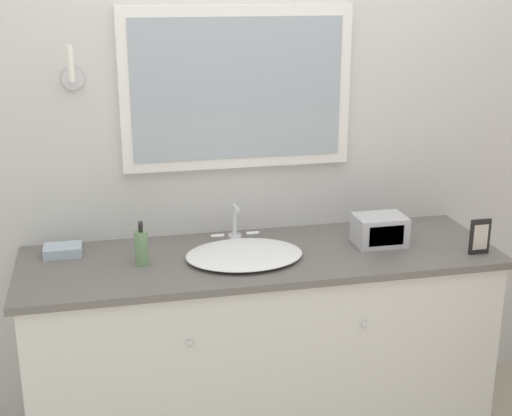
# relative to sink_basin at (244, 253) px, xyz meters

# --- Properties ---
(wall_back) EXTENTS (8.00, 0.18, 2.55)m
(wall_back) POSITION_rel_sink_basin_xyz_m (0.08, 0.36, 0.41)
(wall_back) COLOR silver
(wall_back) RESTS_ON ground_plane
(vanity_counter) EXTENTS (1.95, 0.62, 0.85)m
(vanity_counter) POSITION_rel_sink_basin_xyz_m (0.08, 0.02, -0.44)
(vanity_counter) COLOR silver
(vanity_counter) RESTS_ON ground_plane
(sink_basin) EXTENTS (0.47, 0.42, 0.17)m
(sink_basin) POSITION_rel_sink_basin_xyz_m (0.00, 0.00, 0.00)
(sink_basin) COLOR white
(sink_basin) RESTS_ON vanity_counter
(soap_bottle) EXTENTS (0.05, 0.05, 0.18)m
(soap_bottle) POSITION_rel_sink_basin_xyz_m (-0.41, 0.02, 0.05)
(soap_bottle) COLOR #709966
(soap_bottle) RESTS_ON vanity_counter
(appliance_box) EXTENTS (0.21, 0.15, 0.13)m
(appliance_box) POSITION_rel_sink_basin_xyz_m (0.59, 0.03, 0.04)
(appliance_box) COLOR #BCBCC1
(appliance_box) RESTS_ON vanity_counter
(picture_frame) EXTENTS (0.09, 0.01, 0.15)m
(picture_frame) POSITION_rel_sink_basin_xyz_m (0.95, -0.17, 0.06)
(picture_frame) COLOR black
(picture_frame) RESTS_ON vanity_counter
(hand_towel_near_sink) EXTENTS (0.15, 0.11, 0.04)m
(hand_towel_near_sink) POSITION_rel_sink_basin_xyz_m (-0.71, 0.19, 0.00)
(hand_towel_near_sink) COLOR #A8B7C6
(hand_towel_near_sink) RESTS_ON vanity_counter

